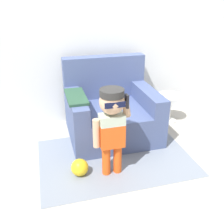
# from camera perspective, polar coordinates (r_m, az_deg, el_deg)

# --- Properties ---
(ground_plane) EXTENTS (10.00, 10.00, 0.00)m
(ground_plane) POSITION_cam_1_polar(r_m,az_deg,el_deg) (3.50, 4.44, -5.43)
(ground_plane) COLOR #ADA89E
(wall_back) EXTENTS (10.00, 0.05, 2.60)m
(wall_back) POSITION_cam_1_polar(r_m,az_deg,el_deg) (3.76, 1.14, 17.79)
(wall_back) COLOR silver
(wall_back) RESTS_ON ground_plane
(armchair) EXTENTS (1.13, 0.99, 0.98)m
(armchair) POSITION_cam_1_polar(r_m,az_deg,el_deg) (3.44, -0.31, 0.14)
(armchair) COLOR #475684
(armchair) RESTS_ON ground_plane
(person_child) EXTENTS (0.38, 0.29, 0.94)m
(person_child) POSITION_cam_1_polar(r_m,az_deg,el_deg) (2.53, -0.07, -1.69)
(person_child) COLOR #E05119
(person_child) RESTS_ON ground_plane
(side_table) EXTENTS (0.36, 0.36, 0.42)m
(side_table) POSITION_cam_1_polar(r_m,az_deg,el_deg) (3.89, 12.30, 1.44)
(side_table) COLOR white
(side_table) RESTS_ON ground_plane
(rug) EXTENTS (1.71, 1.20, 0.01)m
(rug) POSITION_cam_1_polar(r_m,az_deg,el_deg) (3.09, 0.62, -9.74)
(rug) COLOR gray
(rug) RESTS_ON ground_plane
(toy_ball) EXTENTS (0.18, 0.18, 0.18)m
(toy_ball) POSITION_cam_1_polar(r_m,az_deg,el_deg) (2.80, -7.04, -11.88)
(toy_ball) COLOR yellow
(toy_ball) RESTS_ON ground_plane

